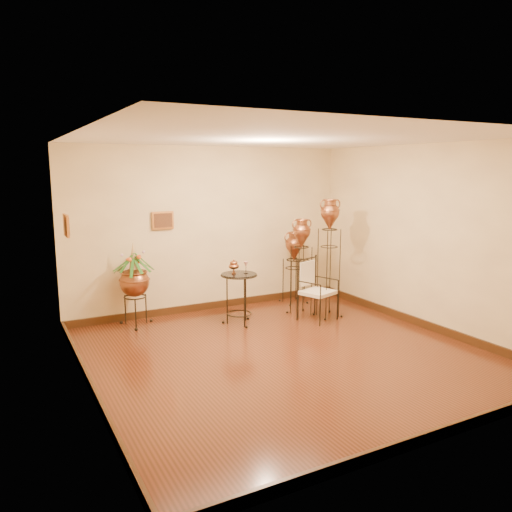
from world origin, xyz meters
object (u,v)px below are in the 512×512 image
planter_urn (134,279)px  side_table (239,298)px  amphora_mid (301,266)px  armchair (318,290)px  amphora_tall (329,257)px

planter_urn → side_table: 1.65m
planter_urn → amphora_mid: bearing=-14.9°
armchair → planter_urn: bearing=138.4°
amphora_tall → side_table: amphora_tall is taller
planter_urn → armchair: 2.91m
amphora_tall → amphora_mid: (-0.34, 0.30, -0.18)m
amphora_mid → side_table: (-1.15, 0.02, -0.40)m
side_table → planter_urn: bearing=155.1°
armchair → side_table: size_ratio=0.98×
amphora_tall → planter_urn: (-2.95, 1.00, -0.25)m
amphora_mid → armchair: size_ratio=1.63×
amphora_tall → armchair: amphora_tall is taller
amphora_mid → side_table: amphora_mid is taller
armchair → side_table: side_table is taller
amphora_tall → side_table: 1.63m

